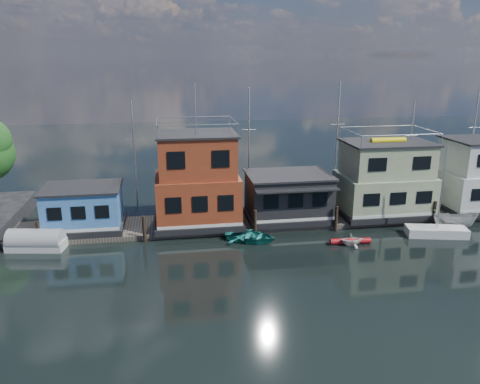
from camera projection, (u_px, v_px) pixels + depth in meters
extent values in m
plane|color=black|center=(340.00, 283.00, 30.78)|extent=(160.00, 160.00, 0.00)
cube|color=#595147|center=(293.00, 219.00, 42.10)|extent=(48.00, 5.00, 0.40)
cube|color=black|center=(85.00, 226.00, 39.29)|extent=(6.40, 4.90, 0.50)
cube|color=#4783CE|center=(83.00, 206.00, 38.80)|extent=(6.00, 4.50, 3.00)
cube|color=black|center=(82.00, 188.00, 38.35)|extent=(6.30, 4.80, 0.16)
cube|color=black|center=(198.00, 220.00, 40.71)|extent=(7.40, 5.90, 0.50)
cube|color=maroon|center=(198.00, 196.00, 40.11)|extent=(7.00, 5.50, 3.74)
cube|color=maroon|center=(197.00, 155.00, 39.10)|extent=(6.30, 4.95, 3.46)
cube|color=black|center=(196.00, 134.00, 38.59)|extent=(6.65, 5.23, 0.16)
cylinder|color=silver|center=(195.00, 108.00, 38.00)|extent=(0.08, 0.08, 4.00)
cube|color=black|center=(288.00, 215.00, 41.90)|extent=(7.40, 5.40, 0.50)
cube|color=black|center=(288.00, 194.00, 41.35)|extent=(7.00, 5.00, 3.40)
cube|color=black|center=(289.00, 175.00, 40.85)|extent=(7.30, 5.30, 0.16)
cube|color=black|center=(297.00, 190.00, 38.36)|extent=(7.00, 1.20, 0.12)
cube|color=black|center=(382.00, 210.00, 43.24)|extent=(8.40, 5.90, 0.50)
cube|color=#9CAC81|center=(384.00, 191.00, 42.73)|extent=(8.00, 5.50, 3.12)
cube|color=#9CAC81|center=(387.00, 159.00, 41.88)|extent=(7.20, 4.95, 2.88)
cube|color=black|center=(388.00, 142.00, 41.46)|extent=(7.60, 5.23, 0.16)
cylinder|color=yellow|center=(388.00, 141.00, 41.41)|extent=(3.20, 0.56, 0.56)
cube|color=black|center=(480.00, 205.00, 44.73)|extent=(8.40, 5.90, 0.50)
cylinder|color=#2D2116|center=(39.00, 235.00, 36.06)|extent=(0.28, 0.28, 2.20)
cylinder|color=#2D2116|center=(144.00, 229.00, 37.26)|extent=(0.28, 0.28, 2.20)
cylinder|color=#2D2116|center=(255.00, 223.00, 38.60)|extent=(0.28, 0.28, 2.20)
cylinder|color=#2D2116|center=(336.00, 219.00, 39.64)|extent=(0.28, 0.28, 2.20)
cylinder|color=#2D2116|center=(434.00, 213.00, 40.98)|extent=(0.28, 0.28, 2.20)
cylinder|color=silver|center=(135.00, 156.00, 44.28)|extent=(0.16, 0.16, 10.50)
cylinder|color=silver|center=(134.00, 139.00, 43.84)|extent=(1.40, 0.06, 0.06)
cylinder|color=silver|center=(249.00, 147.00, 45.78)|extent=(0.16, 0.16, 11.50)
cylinder|color=silver|center=(249.00, 130.00, 45.29)|extent=(1.40, 0.06, 0.06)
cylinder|color=silver|center=(337.00, 142.00, 47.05)|extent=(0.16, 0.16, 12.00)
cylinder|color=silver|center=(338.00, 124.00, 46.54)|extent=(1.40, 0.06, 0.06)
cylinder|color=silver|center=(410.00, 150.00, 48.52)|extent=(0.16, 0.16, 10.00)
cylinder|color=silver|center=(411.00, 135.00, 48.10)|extent=(1.40, 0.06, 0.06)
cylinder|color=silver|center=(472.00, 143.00, 49.42)|extent=(0.16, 0.16, 11.00)
cylinder|color=silver|center=(474.00, 127.00, 48.96)|extent=(1.40, 0.06, 0.06)
cube|color=white|center=(436.00, 232.00, 38.71)|extent=(5.08, 2.65, 0.75)
cylinder|color=silver|center=(442.00, 187.00, 37.63)|extent=(0.12, 0.12, 6.89)
cube|color=silver|center=(439.00, 213.00, 38.24)|extent=(0.38, 1.48, 0.05)
imported|color=teal|center=(250.00, 236.00, 37.62)|extent=(5.09, 4.62, 0.86)
imported|color=silver|center=(352.00, 239.00, 36.76)|extent=(1.89, 1.64, 1.00)
cube|color=silver|center=(36.00, 245.00, 36.04)|extent=(4.52, 2.31, 0.72)
cylinder|color=#A2A2A7|center=(36.00, 240.00, 35.93)|extent=(4.34, 2.38, 1.75)
imported|color=silver|center=(455.00, 220.00, 40.31)|extent=(3.95, 2.26, 1.44)
cylinder|color=#AF1219|center=(350.00, 241.00, 37.11)|extent=(3.27, 0.69, 0.48)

